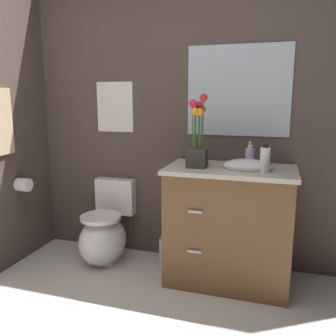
{
  "coord_description": "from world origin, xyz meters",
  "views": [
    {
      "loc": [
        0.81,
        -1.17,
        1.4
      ],
      "look_at": [
        0.04,
        1.32,
        0.87
      ],
      "focal_mm": 37.5,
      "sensor_mm": 36.0,
      "label": 1
    }
  ],
  "objects_px": {
    "flower_vase": "(198,142)",
    "wall_poster": "(115,107)",
    "toilet_paper_roll": "(24,185)",
    "wall_mirror": "(238,91)",
    "toilet": "(105,234)",
    "trash_bin": "(170,254)",
    "soap_bottle": "(250,157)",
    "lotion_bottle": "(265,159)",
    "vanity_cabinet": "(229,224)"
  },
  "relations": [
    {
      "from": "flower_vase",
      "to": "wall_poster",
      "type": "relative_size",
      "value": 1.23
    },
    {
      "from": "flower_vase",
      "to": "toilet_paper_roll",
      "type": "xyz_separation_m",
      "value": [
        -1.46,
        -0.12,
        -0.4
      ]
    },
    {
      "from": "wall_poster",
      "to": "wall_mirror",
      "type": "distance_m",
      "value": 1.07
    },
    {
      "from": "toilet",
      "to": "trash_bin",
      "type": "xyz_separation_m",
      "value": [
        0.59,
        0.0,
        -0.11
      ]
    },
    {
      "from": "wall_mirror",
      "to": "toilet",
      "type": "bearing_deg",
      "value": -165.82
    },
    {
      "from": "toilet_paper_roll",
      "to": "wall_mirror",
      "type": "bearing_deg",
      "value": 15.26
    },
    {
      "from": "soap_bottle",
      "to": "lotion_bottle",
      "type": "xyz_separation_m",
      "value": [
        0.11,
        -0.16,
        0.02
      ]
    },
    {
      "from": "lotion_bottle",
      "to": "trash_bin",
      "type": "xyz_separation_m",
      "value": [
        -0.71,
        0.11,
        -0.85
      ]
    },
    {
      "from": "toilet",
      "to": "flower_vase",
      "type": "relative_size",
      "value": 1.3
    },
    {
      "from": "wall_mirror",
      "to": "soap_bottle",
      "type": "bearing_deg",
      "value": -59.83
    },
    {
      "from": "toilet",
      "to": "lotion_bottle",
      "type": "height_order",
      "value": "lotion_bottle"
    },
    {
      "from": "soap_bottle",
      "to": "lotion_bottle",
      "type": "bearing_deg",
      "value": -54.12
    },
    {
      "from": "toilet",
      "to": "wall_mirror",
      "type": "xyz_separation_m",
      "value": [
        1.06,
        0.27,
        1.21
      ]
    },
    {
      "from": "flower_vase",
      "to": "wall_mirror",
      "type": "xyz_separation_m",
      "value": [
        0.24,
        0.35,
        0.37
      ]
    },
    {
      "from": "lotion_bottle",
      "to": "toilet_paper_roll",
      "type": "xyz_separation_m",
      "value": [
        -1.94,
        -0.09,
        -0.3
      ]
    },
    {
      "from": "flower_vase",
      "to": "wall_poster",
      "type": "distance_m",
      "value": 0.92
    },
    {
      "from": "wall_poster",
      "to": "vanity_cabinet",
      "type": "bearing_deg",
      "value": -15.48
    },
    {
      "from": "trash_bin",
      "to": "wall_mirror",
      "type": "relative_size",
      "value": 0.34
    },
    {
      "from": "lotion_bottle",
      "to": "wall_mirror",
      "type": "relative_size",
      "value": 0.24
    },
    {
      "from": "toilet",
      "to": "wall_poster",
      "type": "xyz_separation_m",
      "value": [
        0.0,
        0.27,
        1.07
      ]
    },
    {
      "from": "vanity_cabinet",
      "to": "soap_bottle",
      "type": "height_order",
      "value": "vanity_cabinet"
    },
    {
      "from": "trash_bin",
      "to": "wall_poster",
      "type": "bearing_deg",
      "value": 155.69
    },
    {
      "from": "flower_vase",
      "to": "wall_mirror",
      "type": "bearing_deg",
      "value": 55.28
    },
    {
      "from": "soap_bottle",
      "to": "toilet_paper_roll",
      "type": "distance_m",
      "value": 1.87
    },
    {
      "from": "toilet",
      "to": "wall_poster",
      "type": "distance_m",
      "value": 1.11
    },
    {
      "from": "vanity_cabinet",
      "to": "lotion_bottle",
      "type": "xyz_separation_m",
      "value": [
        0.24,
        -0.08,
        0.52
      ]
    },
    {
      "from": "trash_bin",
      "to": "toilet_paper_roll",
      "type": "distance_m",
      "value": 1.36
    },
    {
      "from": "lotion_bottle",
      "to": "wall_mirror",
      "type": "bearing_deg",
      "value": 122.65
    },
    {
      "from": "trash_bin",
      "to": "toilet_paper_roll",
      "type": "bearing_deg",
      "value": -170.82
    },
    {
      "from": "toilet",
      "to": "wall_poster",
      "type": "height_order",
      "value": "wall_poster"
    },
    {
      "from": "vanity_cabinet",
      "to": "wall_poster",
      "type": "xyz_separation_m",
      "value": [
        -1.06,
        0.29,
        0.86
      ]
    },
    {
      "from": "soap_bottle",
      "to": "trash_bin",
      "type": "distance_m",
      "value": 1.02
    },
    {
      "from": "vanity_cabinet",
      "to": "soap_bottle",
      "type": "xyz_separation_m",
      "value": [
        0.12,
        0.08,
        0.51
      ]
    },
    {
      "from": "lotion_bottle",
      "to": "wall_mirror",
      "type": "distance_m",
      "value": 0.64
    },
    {
      "from": "lotion_bottle",
      "to": "toilet_paper_roll",
      "type": "bearing_deg",
      "value": -177.37
    },
    {
      "from": "flower_vase",
      "to": "toilet",
      "type": "bearing_deg",
      "value": 174.54
    },
    {
      "from": "vanity_cabinet",
      "to": "toilet_paper_roll",
      "type": "distance_m",
      "value": 1.73
    },
    {
      "from": "lotion_bottle",
      "to": "wall_poster",
      "type": "xyz_separation_m",
      "value": [
        -1.3,
        0.37,
        0.33
      ]
    },
    {
      "from": "vanity_cabinet",
      "to": "wall_mirror",
      "type": "distance_m",
      "value": 1.03
    },
    {
      "from": "vanity_cabinet",
      "to": "wall_mirror",
      "type": "bearing_deg",
      "value": 90.51
    },
    {
      "from": "vanity_cabinet",
      "to": "wall_mirror",
      "type": "height_order",
      "value": "wall_mirror"
    },
    {
      "from": "wall_mirror",
      "to": "wall_poster",
      "type": "bearing_deg",
      "value": 180.0
    },
    {
      "from": "toilet",
      "to": "wall_poster",
      "type": "bearing_deg",
      "value": 90.0
    },
    {
      "from": "vanity_cabinet",
      "to": "flower_vase",
      "type": "relative_size",
      "value": 2.02
    },
    {
      "from": "toilet",
      "to": "toilet_paper_roll",
      "type": "height_order",
      "value": "toilet_paper_roll"
    },
    {
      "from": "lotion_bottle",
      "to": "wall_poster",
      "type": "relative_size",
      "value": 0.45
    },
    {
      "from": "vanity_cabinet",
      "to": "toilet_paper_roll",
      "type": "xyz_separation_m",
      "value": [
        -1.7,
        -0.17,
        0.22
      ]
    },
    {
      "from": "vanity_cabinet",
      "to": "wall_mirror",
      "type": "xyz_separation_m",
      "value": [
        -0.0,
        0.29,
        0.99
      ]
    },
    {
      "from": "vanity_cabinet",
      "to": "wall_poster",
      "type": "height_order",
      "value": "wall_poster"
    },
    {
      "from": "wall_mirror",
      "to": "toilet_paper_roll",
      "type": "height_order",
      "value": "wall_mirror"
    }
  ]
}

